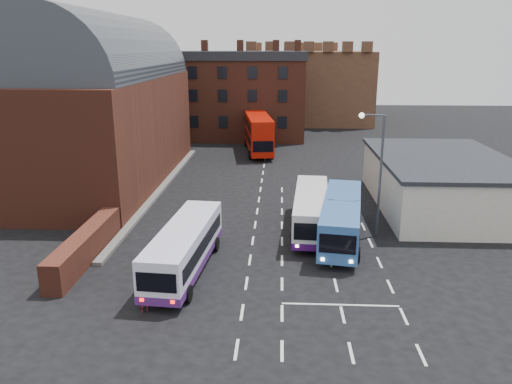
{
  "coord_description": "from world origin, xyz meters",
  "views": [
    {
      "loc": [
        1.81,
        -26.2,
        12.77
      ],
      "look_at": [
        0.0,
        10.0,
        2.2
      ],
      "focal_mm": 35.0,
      "sensor_mm": 36.0,
      "label": 1
    }
  ],
  "objects_px": {
    "bus_white_inbound": "(311,208)",
    "bus_blue": "(341,217)",
    "street_lamp": "(377,164)",
    "bus_red_double": "(258,133)",
    "pedestrian_red": "(144,298)",
    "bus_white_outbound": "(185,245)",
    "pedestrian_beige": "(157,280)"
  },
  "relations": [
    {
      "from": "street_lamp",
      "to": "pedestrian_beige",
      "type": "relative_size",
      "value": 6.03
    },
    {
      "from": "bus_blue",
      "to": "bus_red_double",
      "type": "xyz_separation_m",
      "value": [
        -6.96,
        29.21,
        0.76
      ]
    },
    {
      "from": "bus_blue",
      "to": "street_lamp",
      "type": "height_order",
      "value": "street_lamp"
    },
    {
      "from": "bus_white_inbound",
      "to": "bus_red_double",
      "type": "height_order",
      "value": "bus_red_double"
    },
    {
      "from": "bus_red_double",
      "to": "street_lamp",
      "type": "bearing_deg",
      "value": 100.36
    },
    {
      "from": "bus_blue",
      "to": "pedestrian_red",
      "type": "distance_m",
      "value": 14.93
    },
    {
      "from": "street_lamp",
      "to": "bus_red_double",
      "type": "bearing_deg",
      "value": 108.17
    },
    {
      "from": "bus_white_outbound",
      "to": "pedestrian_red",
      "type": "relative_size",
      "value": 7.04
    },
    {
      "from": "bus_red_double",
      "to": "pedestrian_red",
      "type": "height_order",
      "value": "bus_red_double"
    },
    {
      "from": "bus_white_outbound",
      "to": "bus_blue",
      "type": "height_order",
      "value": "bus_blue"
    },
    {
      "from": "pedestrian_red",
      "to": "street_lamp",
      "type": "bearing_deg",
      "value": -172.12
    },
    {
      "from": "pedestrian_beige",
      "to": "bus_white_outbound",
      "type": "bearing_deg",
      "value": -107.81
    },
    {
      "from": "bus_white_outbound",
      "to": "bus_red_double",
      "type": "xyz_separation_m",
      "value": [
        2.75,
        34.59,
        0.83
      ]
    },
    {
      "from": "bus_red_double",
      "to": "pedestrian_beige",
      "type": "distance_m",
      "value": 37.53
    },
    {
      "from": "street_lamp",
      "to": "pedestrian_beige",
      "type": "xyz_separation_m",
      "value": [
        -13.04,
        -9.06,
        -4.47
      ]
    },
    {
      "from": "street_lamp",
      "to": "pedestrian_beige",
      "type": "bearing_deg",
      "value": -145.2
    },
    {
      "from": "bus_white_inbound",
      "to": "pedestrian_beige",
      "type": "distance_m",
      "value": 13.38
    },
    {
      "from": "bus_blue",
      "to": "bus_red_double",
      "type": "relative_size",
      "value": 0.92
    },
    {
      "from": "bus_blue",
      "to": "pedestrian_beige",
      "type": "bearing_deg",
      "value": 45.94
    },
    {
      "from": "bus_white_outbound",
      "to": "bus_red_double",
      "type": "bearing_deg",
      "value": 90.29
    },
    {
      "from": "bus_blue",
      "to": "bus_red_double",
      "type": "distance_m",
      "value": 30.03
    },
    {
      "from": "bus_white_outbound",
      "to": "street_lamp",
      "type": "xyz_separation_m",
      "value": [
        12.02,
        6.36,
        3.54
      ]
    },
    {
      "from": "bus_red_double",
      "to": "street_lamp",
      "type": "xyz_separation_m",
      "value": [
        9.27,
        -28.24,
        2.71
      ]
    },
    {
      "from": "bus_white_outbound",
      "to": "pedestrian_beige",
      "type": "bearing_deg",
      "value": -105.84
    },
    {
      "from": "pedestrian_beige",
      "to": "bus_red_double",
      "type": "bearing_deg",
      "value": -92.91
    },
    {
      "from": "bus_red_double",
      "to": "pedestrian_beige",
      "type": "xyz_separation_m",
      "value": [
        -3.77,
        -37.3,
        -1.76
      ]
    },
    {
      "from": "bus_white_outbound",
      "to": "pedestrian_red",
      "type": "distance_m",
      "value": 5.0
    },
    {
      "from": "bus_white_outbound",
      "to": "pedestrian_beige",
      "type": "xyz_separation_m",
      "value": [
        -1.02,
        -2.7,
        -0.93
      ]
    },
    {
      "from": "bus_white_inbound",
      "to": "pedestrian_red",
      "type": "bearing_deg",
      "value": 57.47
    },
    {
      "from": "bus_white_inbound",
      "to": "bus_blue",
      "type": "xyz_separation_m",
      "value": [
        1.93,
        -1.94,
        0.07
      ]
    },
    {
      "from": "bus_white_outbound",
      "to": "bus_red_double",
      "type": "height_order",
      "value": "bus_red_double"
    },
    {
      "from": "bus_red_double",
      "to": "pedestrian_red",
      "type": "distance_m",
      "value": 39.61
    }
  ]
}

